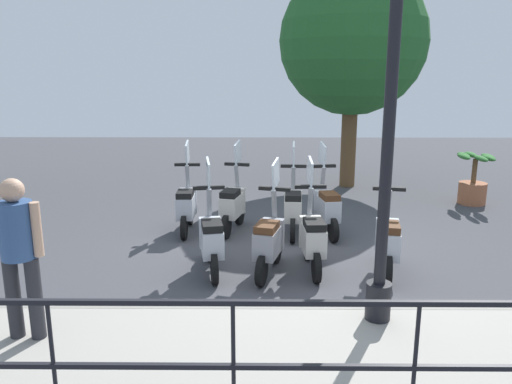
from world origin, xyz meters
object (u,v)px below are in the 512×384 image
object	(u,v)px
scooter_near_0	(388,240)
scooter_near_1	(312,237)
scooter_near_3	(211,239)
scooter_far_0	(327,207)
scooter_far_3	(187,205)
scooter_far_1	(293,207)
scooter_near_2	(269,240)
scooter_far_2	(233,204)
lamp_post_near	(387,150)
potted_palm	(473,183)
pedestrian_distant	(18,247)
tree_distant	(353,42)

from	to	relation	value
scooter_near_0	scooter_near_1	world-z (taller)	same
scooter_near_3	scooter_far_0	xyz separation A→B (m)	(1.65, -1.78, 0.00)
scooter_near_0	scooter_far_3	distance (m)	3.49
scooter_near_3	scooter_far_1	distance (m)	2.04
scooter_near_3	scooter_far_1	size ratio (longest dim) A/B	1.00
scooter_near_2	scooter_near_3	bearing A→B (deg)	100.84
scooter_far_1	scooter_far_2	distance (m)	1.03
scooter_near_1	scooter_far_3	distance (m)	2.61
lamp_post_near	scooter_near_2	xyz separation A→B (m)	(1.56, 1.11, -1.47)
scooter_near_1	scooter_near_2	world-z (taller)	same
potted_palm	scooter_near_3	bearing A→B (deg)	126.28
pedestrian_distant	scooter_far_2	size ratio (longest dim) A/B	1.03
scooter_near_3	scooter_far_3	size ratio (longest dim) A/B	1.00
scooter_near_0	scooter_far_1	size ratio (longest dim) A/B	1.00
scooter_near_1	scooter_far_2	xyz separation A→B (m)	(1.75, 1.19, 0.00)
lamp_post_near	scooter_near_3	bearing A→B (deg)	49.67
potted_palm	scooter_near_0	bearing A→B (deg)	144.32
scooter_near_0	scooter_far_3	xyz separation A→B (m)	(1.83, 2.98, 0.00)
lamp_post_near	scooter_far_2	xyz separation A→B (m)	(3.43, 1.71, -1.47)
potted_palm	scooter_far_0	bearing A→B (deg)	122.20
scooter_near_3	pedestrian_distant	bearing A→B (deg)	131.19
tree_distant	scooter_far_3	size ratio (longest dim) A/B	3.29
pedestrian_distant	potted_palm	bearing A→B (deg)	135.44
tree_distant	scooter_far_2	bearing A→B (deg)	144.39
scooter_far_1	scooter_far_2	size ratio (longest dim) A/B	1.00
lamp_post_near	pedestrian_distant	world-z (taller)	lamp_post_near
scooter_near_3	scooter_far_3	world-z (taller)	same
scooter_near_0	scooter_far_0	world-z (taller)	same
pedestrian_distant	scooter_near_0	world-z (taller)	pedestrian_distant
scooter_far_3	scooter_far_2	bearing A→B (deg)	-88.64
scooter_near_2	scooter_near_3	xyz separation A→B (m)	(0.06, 0.79, 0.00)
tree_distant	lamp_post_near	bearing A→B (deg)	172.96
scooter_near_2	scooter_far_2	bearing A→B (deg)	32.58
pedestrian_distant	potted_palm	size ratio (longest dim) A/B	1.50
lamp_post_near	potted_palm	world-z (taller)	lamp_post_near
scooter_near_0	lamp_post_near	bearing A→B (deg)	173.37
scooter_near_0	scooter_far_2	size ratio (longest dim) A/B	1.00
scooter_near_1	scooter_far_2	size ratio (longest dim) A/B	1.00
pedestrian_distant	scooter_near_3	bearing A→B (deg)	146.18
scooter_near_1	tree_distant	bearing A→B (deg)	-17.54
scooter_far_1	scooter_far_3	xyz separation A→B (m)	(0.14, 1.81, 0.00)
lamp_post_near	tree_distant	world-z (taller)	tree_distant
scooter_near_2	scooter_far_2	xyz separation A→B (m)	(1.87, 0.59, 0.00)
scooter_near_3	scooter_far_0	size ratio (longest dim) A/B	1.00
tree_distant	scooter_far_3	distance (m)	5.73
pedestrian_distant	scooter_far_1	bearing A→B (deg)	147.14
tree_distant	scooter_near_3	size ratio (longest dim) A/B	3.29
scooter_near_1	scooter_near_3	xyz separation A→B (m)	(-0.07, 1.38, 0.00)
scooter_far_1	scooter_far_3	size ratio (longest dim) A/B	1.00
scooter_near_0	scooter_far_3	bearing A→B (deg)	68.83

